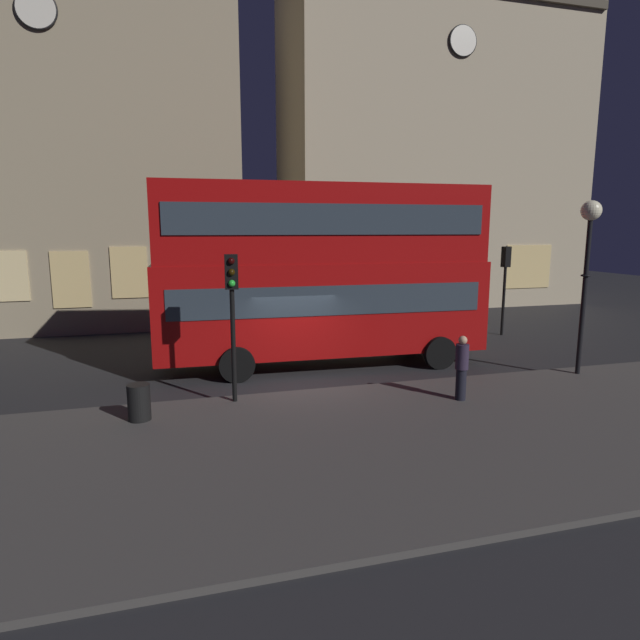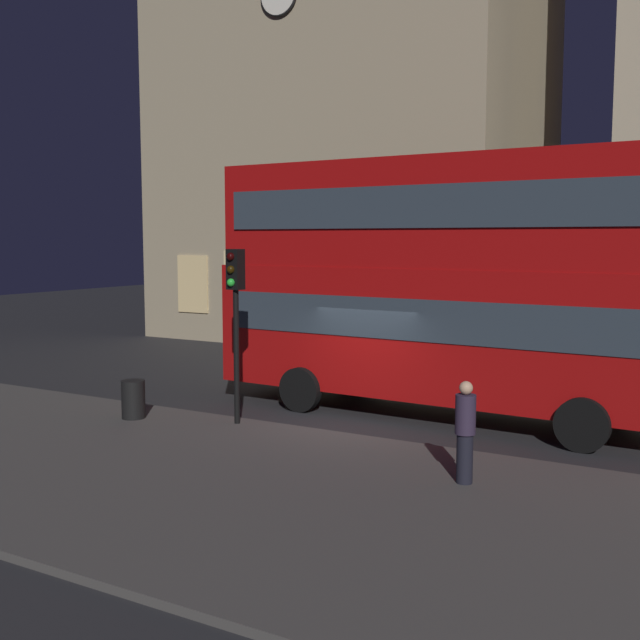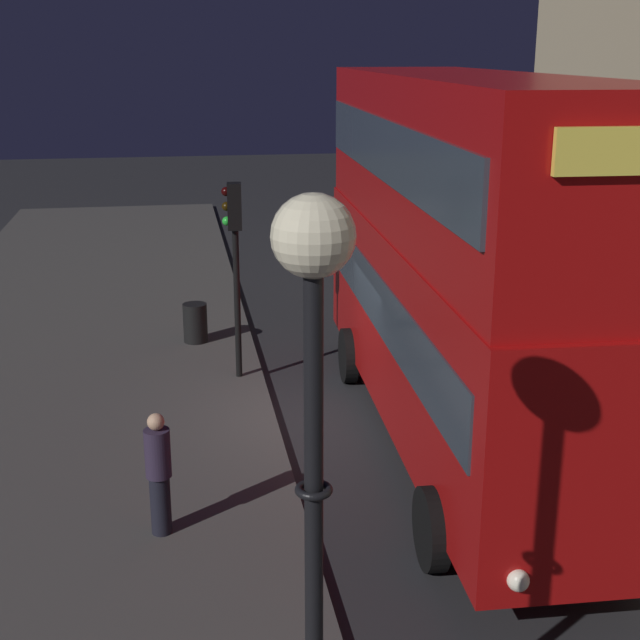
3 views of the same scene
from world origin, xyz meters
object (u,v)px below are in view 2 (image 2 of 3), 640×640
at_px(double_decker_bus, 438,276).
at_px(traffic_light_near_kerb, 235,298).
at_px(litter_bin, 133,399).
at_px(pedestrian, 465,431).

height_order(double_decker_bus, traffic_light_near_kerb, double_decker_bus).
xyz_separation_m(traffic_light_near_kerb, litter_bin, (-2.26, -0.74, -2.26)).
bearing_deg(pedestrian, litter_bin, 141.85).
distance_m(double_decker_bus, litter_bin, 7.32).
height_order(traffic_light_near_kerb, litter_bin, traffic_light_near_kerb).
bearing_deg(double_decker_bus, pedestrian, -61.29).
bearing_deg(pedestrian, traffic_light_near_kerb, 132.56).
xyz_separation_m(pedestrian, litter_bin, (-7.86, 0.69, -0.44)).
distance_m(double_decker_bus, traffic_light_near_kerb, 4.63).
relative_size(double_decker_bus, traffic_light_near_kerb, 2.88).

